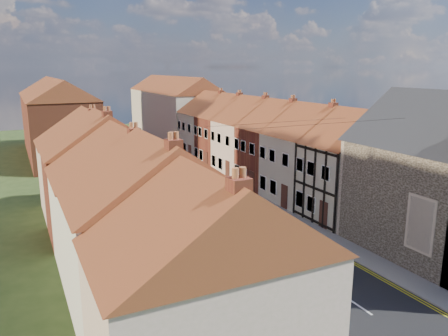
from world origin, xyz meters
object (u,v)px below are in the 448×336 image
(car_distant, at_px, (94,136))
(car_near, at_px, (234,249))
(car_mid, at_px, (200,204))
(car_far, at_px, (110,151))
(pedestrian_left, at_px, (274,312))
(lamppost, at_px, (169,172))

(car_distant, bearing_deg, car_near, -71.92)
(car_near, height_order, car_mid, car_mid)
(car_far, height_order, car_distant, car_far)
(car_near, height_order, car_distant, car_near)
(car_near, height_order, pedestrian_left, pedestrian_left)
(car_mid, bearing_deg, car_distant, 108.45)
(lamppost, xyz_separation_m, car_mid, (2.31, -0.96, -2.78))
(car_mid, bearing_deg, pedestrian_left, -85.16)
(lamppost, relative_size, car_distant, 1.28)
(car_far, bearing_deg, car_mid, -97.61)
(car_mid, distance_m, pedestrian_left, 17.43)
(car_mid, height_order, car_far, car_mid)
(car_mid, relative_size, pedestrian_left, 2.53)
(lamppost, relative_size, car_far, 1.24)
(car_distant, relative_size, pedestrian_left, 2.59)
(car_mid, bearing_deg, lamppost, 174.15)
(lamppost, relative_size, car_near, 1.39)
(car_near, height_order, car_far, car_near)
(car_near, relative_size, car_far, 0.89)
(car_far, bearing_deg, pedestrian_left, -103.60)
(lamppost, relative_size, car_mid, 1.31)
(car_near, relative_size, pedestrian_left, 2.39)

